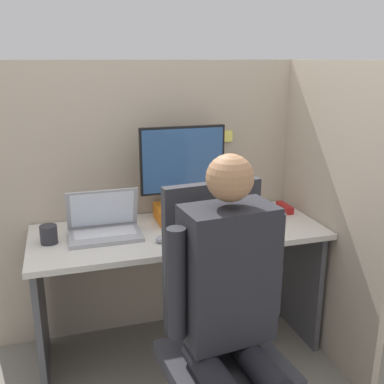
{
  "coord_description": "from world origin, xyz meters",
  "views": [
    {
      "loc": [
        -0.57,
        -1.86,
        1.61
      ],
      "look_at": [
        0.03,
        0.15,
        0.98
      ],
      "focal_mm": 42.0,
      "sensor_mm": 36.0,
      "label": 1
    }
  ],
  "objects_px": {
    "paper_box": "(183,213)",
    "office_chair": "(219,322)",
    "laptop": "(104,227)",
    "person": "(231,304)",
    "pen_cup": "(49,234)",
    "carrot_toy": "(241,236)",
    "stapler": "(285,208)",
    "monitor": "(183,165)"
  },
  "relations": [
    {
      "from": "paper_box",
      "to": "office_chair",
      "type": "relative_size",
      "value": 0.27
    },
    {
      "from": "laptop",
      "to": "person",
      "type": "distance_m",
      "value": 0.9
    },
    {
      "from": "person",
      "to": "pen_cup",
      "type": "xyz_separation_m",
      "value": [
        -0.65,
        0.8,
        0.04
      ]
    },
    {
      "from": "carrot_toy",
      "to": "pen_cup",
      "type": "distance_m",
      "value": 0.95
    },
    {
      "from": "paper_box",
      "to": "pen_cup",
      "type": "relative_size",
      "value": 3.24
    },
    {
      "from": "stapler",
      "to": "pen_cup",
      "type": "relative_size",
      "value": 1.67
    },
    {
      "from": "monitor",
      "to": "pen_cup",
      "type": "xyz_separation_m",
      "value": [
        -0.72,
        -0.13,
        -0.27
      ]
    },
    {
      "from": "monitor",
      "to": "office_chair",
      "type": "bearing_deg",
      "value": -94.26
    },
    {
      "from": "monitor",
      "to": "person",
      "type": "distance_m",
      "value": 0.99
    },
    {
      "from": "carrot_toy",
      "to": "pen_cup",
      "type": "xyz_separation_m",
      "value": [
        -0.92,
        0.23,
        0.03
      ]
    },
    {
      "from": "monitor",
      "to": "carrot_toy",
      "type": "distance_m",
      "value": 0.51
    },
    {
      "from": "carrot_toy",
      "to": "person",
      "type": "bearing_deg",
      "value": -115.78
    },
    {
      "from": "laptop",
      "to": "monitor",
      "type": "bearing_deg",
      "value": 14.2
    },
    {
      "from": "monitor",
      "to": "pen_cup",
      "type": "height_order",
      "value": "monitor"
    },
    {
      "from": "stapler",
      "to": "pen_cup",
      "type": "xyz_separation_m",
      "value": [
        -1.35,
        -0.11,
        0.03
      ]
    },
    {
      "from": "office_chair",
      "to": "pen_cup",
      "type": "height_order",
      "value": "office_chair"
    },
    {
      "from": "paper_box",
      "to": "pen_cup",
      "type": "distance_m",
      "value": 0.73
    },
    {
      "from": "carrot_toy",
      "to": "office_chair",
      "type": "distance_m",
      "value": 0.51
    },
    {
      "from": "monitor",
      "to": "stapler",
      "type": "distance_m",
      "value": 0.69
    },
    {
      "from": "carrot_toy",
      "to": "person",
      "type": "distance_m",
      "value": 0.63
    },
    {
      "from": "paper_box",
      "to": "carrot_toy",
      "type": "distance_m",
      "value": 0.41
    },
    {
      "from": "office_chair",
      "to": "pen_cup",
      "type": "distance_m",
      "value": 0.94
    },
    {
      "from": "stapler",
      "to": "person",
      "type": "distance_m",
      "value": 1.14
    },
    {
      "from": "stapler",
      "to": "person",
      "type": "bearing_deg",
      "value": -127.56
    },
    {
      "from": "paper_box",
      "to": "stapler",
      "type": "height_order",
      "value": "paper_box"
    },
    {
      "from": "laptop",
      "to": "paper_box",
      "type": "bearing_deg",
      "value": 13.87
    },
    {
      "from": "monitor",
      "to": "person",
      "type": "height_order",
      "value": "person"
    },
    {
      "from": "stapler",
      "to": "office_chair",
      "type": "relative_size",
      "value": 0.14
    },
    {
      "from": "monitor",
      "to": "stapler",
      "type": "bearing_deg",
      "value": -2.26
    },
    {
      "from": "monitor",
      "to": "office_chair",
      "type": "height_order",
      "value": "monitor"
    },
    {
      "from": "paper_box",
      "to": "laptop",
      "type": "height_order",
      "value": "laptop"
    },
    {
      "from": "paper_box",
      "to": "laptop",
      "type": "xyz_separation_m",
      "value": [
        -0.45,
        -0.11,
        0.01
      ]
    },
    {
      "from": "paper_box",
      "to": "laptop",
      "type": "distance_m",
      "value": 0.46
    },
    {
      "from": "stapler",
      "to": "carrot_toy",
      "type": "xyz_separation_m",
      "value": [
        -0.42,
        -0.34,
        -0.0
      ]
    },
    {
      "from": "person",
      "to": "laptop",
      "type": "bearing_deg",
      "value": 114.62
    },
    {
      "from": "paper_box",
      "to": "carrot_toy",
      "type": "bearing_deg",
      "value": -60.83
    },
    {
      "from": "monitor",
      "to": "stapler",
      "type": "height_order",
      "value": "monitor"
    },
    {
      "from": "monitor",
      "to": "carrot_toy",
      "type": "relative_size",
      "value": 3.13
    },
    {
      "from": "carrot_toy",
      "to": "laptop",
      "type": "bearing_deg",
      "value": 159.1
    },
    {
      "from": "office_chair",
      "to": "pen_cup",
      "type": "relative_size",
      "value": 12.17
    },
    {
      "from": "laptop",
      "to": "stapler",
      "type": "bearing_deg",
      "value": 4.75
    },
    {
      "from": "paper_box",
      "to": "office_chair",
      "type": "xyz_separation_m",
      "value": [
        -0.06,
        -0.75,
        -0.23
      ]
    }
  ]
}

